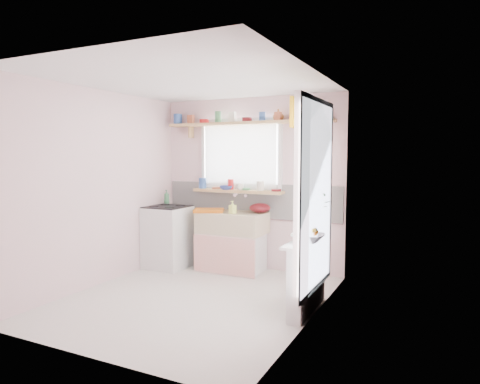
% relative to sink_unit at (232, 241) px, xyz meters
% --- Properties ---
extents(room, '(3.20, 3.20, 3.20)m').
position_rel_sink_unit_xyz_m(room, '(0.81, -0.43, 0.94)').
color(room, silver).
rests_on(room, ground).
extents(sink_unit, '(0.95, 0.65, 1.11)m').
position_rel_sink_unit_xyz_m(sink_unit, '(0.00, 0.00, 0.00)').
color(sink_unit, white).
rests_on(sink_unit, ground).
extents(cooker, '(0.58, 0.58, 0.93)m').
position_rel_sink_unit_xyz_m(cooker, '(-0.95, -0.24, 0.03)').
color(cooker, white).
rests_on(cooker, ground).
extents(radiator_ledge, '(0.22, 0.95, 0.78)m').
position_rel_sink_unit_xyz_m(radiator_ledge, '(1.45, -1.09, -0.03)').
color(radiator_ledge, white).
rests_on(radiator_ledge, ground).
extents(windowsill, '(1.40, 0.22, 0.04)m').
position_rel_sink_unit_xyz_m(windowsill, '(-0.00, 0.19, 0.71)').
color(windowsill, tan).
rests_on(windowsill, room).
extents(pine_shelf, '(2.52, 0.24, 0.04)m').
position_rel_sink_unit_xyz_m(pine_shelf, '(0.15, 0.18, 1.69)').
color(pine_shelf, tan).
rests_on(pine_shelf, room).
extents(shelf_crockery, '(2.47, 0.11, 0.12)m').
position_rel_sink_unit_xyz_m(shelf_crockery, '(0.15, 0.18, 1.76)').
color(shelf_crockery, '#3359A5').
rests_on(shelf_crockery, pine_shelf).
extents(sill_crockery, '(1.35, 0.11, 0.12)m').
position_rel_sink_unit_xyz_m(sill_crockery, '(-0.05, 0.19, 0.78)').
color(sill_crockery, '#3359A5').
rests_on(sill_crockery, windowsill).
extents(dish_tray, '(0.51, 0.46, 0.04)m').
position_rel_sink_unit_xyz_m(dish_tray, '(-0.32, -0.11, 0.44)').
color(dish_tray, orange).
rests_on(dish_tray, sink_unit).
extents(colander, '(0.32, 0.32, 0.14)m').
position_rel_sink_unit_xyz_m(colander, '(0.38, 0.13, 0.49)').
color(colander, '#570F15').
rests_on(colander, sink_unit).
extents(jade_plant, '(0.45, 0.40, 0.48)m').
position_rel_sink_unit_xyz_m(jade_plant, '(1.40, -0.69, 0.58)').
color(jade_plant, '#376D2B').
rests_on(jade_plant, radiator_ledge).
extents(fruit_bowl, '(0.35, 0.35, 0.08)m').
position_rel_sink_unit_xyz_m(fruit_bowl, '(1.48, -1.19, 0.38)').
color(fruit_bowl, silver).
rests_on(fruit_bowl, radiator_ledge).
extents(herb_pot, '(0.12, 0.09, 0.20)m').
position_rel_sink_unit_xyz_m(herb_pot, '(1.40, -0.94, 0.44)').
color(herb_pot, '#346026').
rests_on(herb_pot, radiator_ledge).
extents(soap_bottle_sink, '(0.10, 0.10, 0.18)m').
position_rel_sink_unit_xyz_m(soap_bottle_sink, '(0.07, -0.12, 0.51)').
color(soap_bottle_sink, '#E4F66D').
rests_on(soap_bottle_sink, sink_unit).
extents(sill_cup, '(0.12, 0.12, 0.09)m').
position_rel_sink_unit_xyz_m(sill_cup, '(0.06, 0.13, 0.77)').
color(sill_cup, white).
rests_on(sill_cup, windowsill).
extents(sill_bowl, '(0.23, 0.23, 0.06)m').
position_rel_sink_unit_xyz_m(sill_bowl, '(-0.17, 0.13, 0.76)').
color(sill_bowl, '#2E4196').
rests_on(sill_bowl, windowsill).
extents(shelf_vase, '(0.17, 0.17, 0.16)m').
position_rel_sink_unit_xyz_m(shelf_vase, '(0.60, 0.24, 1.79)').
color(shelf_vase, '#A26132').
rests_on(shelf_vase, pine_shelf).
extents(cooker_bottle, '(0.09, 0.09, 0.22)m').
position_rel_sink_unit_xyz_m(cooker_bottle, '(-1.12, -0.02, 0.59)').
color(cooker_bottle, '#418251').
rests_on(cooker_bottle, cooker).
extents(fruit, '(0.20, 0.14, 0.10)m').
position_rel_sink_unit_xyz_m(fruit, '(1.49, -1.18, 0.45)').
color(fruit, orange).
rests_on(fruit, fruit_bowl).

